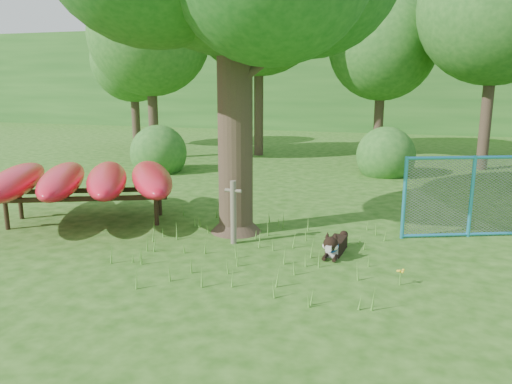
# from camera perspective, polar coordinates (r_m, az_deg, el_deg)

# --- Properties ---
(ground) EXTENTS (80.00, 80.00, 0.00)m
(ground) POSITION_cam_1_polar(r_m,az_deg,el_deg) (7.80, -4.04, -8.94)
(ground) COLOR #1E4B0F
(ground) RESTS_ON ground
(wooden_post) EXTENTS (0.31, 0.11, 1.15)m
(wooden_post) POSITION_cam_1_polar(r_m,az_deg,el_deg) (8.86, -2.60, -2.14)
(wooden_post) COLOR brown
(wooden_post) RESTS_ON ground
(kayak_rack) EXTENTS (4.81, 4.33, 1.16)m
(kayak_rack) POSITION_cam_1_polar(r_m,az_deg,el_deg) (10.75, -18.98, 1.32)
(kayak_rack) COLOR black
(kayak_rack) RESTS_ON ground
(husky_dog) EXTENTS (0.32, 1.05, 0.47)m
(husky_dog) POSITION_cam_1_polar(r_m,az_deg,el_deg) (8.51, 8.98, -6.03)
(husky_dog) COLOR black
(husky_dog) RESTS_ON ground
(fence_section) EXTENTS (2.47, 1.04, 2.56)m
(fence_section) POSITION_cam_1_polar(r_m,az_deg,el_deg) (10.03, 23.41, -0.49)
(fence_section) COLOR #2992C2
(fence_section) RESTS_ON ground
(wildflower_clump) EXTENTS (0.11, 0.10, 0.24)m
(wildflower_clump) POSITION_cam_1_polar(r_m,az_deg,el_deg) (7.47, 16.20, -8.81)
(wildflower_clump) COLOR #549230
(wildflower_clump) RESTS_ON ground
(bg_tree_a) EXTENTS (4.40, 4.40, 6.70)m
(bg_tree_a) POSITION_cam_1_polar(r_m,az_deg,el_deg) (19.16, -12.07, 17.17)
(bg_tree_a) COLOR #34271C
(bg_tree_a) RESTS_ON ground
(bg_tree_b) EXTENTS (5.20, 5.20, 8.22)m
(bg_tree_b) POSITION_cam_1_polar(r_m,az_deg,el_deg) (19.78, 0.32, 20.56)
(bg_tree_b) COLOR #34271C
(bg_tree_b) RESTS_ON ground
(bg_tree_c) EXTENTS (4.00, 4.00, 6.12)m
(bg_tree_c) POSITION_cam_1_polar(r_m,az_deg,el_deg) (19.83, 14.26, 15.81)
(bg_tree_c) COLOR #34271C
(bg_tree_c) RESTS_ON ground
(bg_tree_d) EXTENTS (4.80, 4.80, 7.50)m
(bg_tree_d) POSITION_cam_1_polar(r_m,az_deg,el_deg) (18.06, 25.82, 18.46)
(bg_tree_d) COLOR #34271C
(bg_tree_d) RESTS_ON ground
(bg_tree_f) EXTENTS (3.60, 3.60, 5.55)m
(bg_tree_f) POSITION_cam_1_polar(r_m,az_deg,el_deg) (22.95, -13.90, 14.39)
(bg_tree_f) COLOR #34271C
(bg_tree_f) RESTS_ON ground
(shrub_left) EXTENTS (1.80, 1.80, 1.80)m
(shrub_left) POSITION_cam_1_polar(r_m,az_deg,el_deg) (16.43, -10.98, 2.32)
(shrub_left) COLOR #245C1D
(shrub_left) RESTS_ON ground
(shrub_mid) EXTENTS (1.80, 1.80, 1.80)m
(shrub_mid) POSITION_cam_1_polar(r_m,az_deg,el_deg) (16.03, 14.48, 1.90)
(shrub_mid) COLOR #245C1D
(shrub_mid) RESTS_ON ground
(wooded_hillside) EXTENTS (80.00, 12.00, 6.00)m
(wooded_hillside) POSITION_cam_1_polar(r_m,az_deg,el_deg) (34.86, 13.00, 12.48)
(wooded_hillside) COLOR #245C1D
(wooded_hillside) RESTS_ON ground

